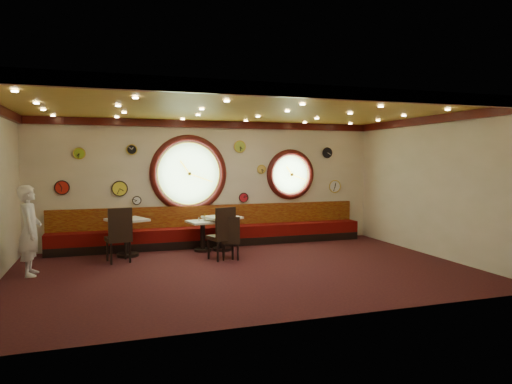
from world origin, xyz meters
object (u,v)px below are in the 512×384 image
(condiment_a_bottle, at_px, (132,215))
(condiment_c_pepper, at_px, (225,215))
(condiment_b_bottle, at_px, (205,217))
(table_b, at_px, (203,232))
(condiment_a_salt, at_px, (120,217))
(table_a, at_px, (127,233))
(condiment_b_pepper, at_px, (204,219))
(condiment_c_bottle, at_px, (225,213))
(condiment_c_salt, at_px, (217,214))
(chair_b, at_px, (223,230))
(chair_a, at_px, (119,231))
(waiter, at_px, (30,230))
(condiment_a_pepper, at_px, (125,217))
(condiment_b_salt, at_px, (199,219))
(table_c, at_px, (222,229))
(chair_c, at_px, (231,235))

(condiment_a_bottle, bearing_deg, condiment_c_pepper, -1.32)
(condiment_b_bottle, bearing_deg, table_b, -131.53)
(condiment_a_salt, bearing_deg, table_a, -13.33)
(condiment_b_pepper, distance_m, condiment_c_bottle, 0.58)
(table_b, bearing_deg, condiment_a_salt, -179.33)
(condiment_c_salt, distance_m, condiment_b_bottle, 0.32)
(condiment_c_salt, distance_m, condiment_c_pepper, 0.17)
(condiment_a_salt, distance_m, condiment_c_pepper, 2.42)
(chair_b, distance_m, condiment_c_bottle, 1.30)
(chair_a, relative_size, waiter, 0.43)
(condiment_c_salt, bearing_deg, chair_b, -97.10)
(condiment_a_salt, relative_size, condiment_c_bottle, 0.67)
(condiment_a_pepper, relative_size, condiment_b_pepper, 1.16)
(table_b, bearing_deg, condiment_c_pepper, -8.70)
(condiment_a_salt, xyz_separation_m, condiment_b_salt, (1.81, 0.03, -0.13))
(table_c, height_order, condiment_a_pepper, condiment_a_pepper)
(condiment_a_salt, xyz_separation_m, condiment_c_bottle, (2.48, 0.10, -0.01))
(condiment_c_pepper, relative_size, condiment_c_bottle, 0.62)
(condiment_a_salt, height_order, waiter, waiter)
(condiment_c_bottle, height_order, waiter, waiter)
(chair_a, bearing_deg, waiter, -172.32)
(condiment_b_bottle, height_order, waiter, waiter)
(table_b, distance_m, condiment_b_pepper, 0.32)
(condiment_a_pepper, bearing_deg, waiter, -146.37)
(chair_b, distance_m, condiment_b_salt, 1.20)
(condiment_a_salt, distance_m, condiment_b_bottle, 1.97)
(chair_a, bearing_deg, table_c, 3.86)
(waiter, bearing_deg, chair_b, -90.44)
(condiment_b_salt, bearing_deg, condiment_c_pepper, -7.88)
(table_a, distance_m, condiment_c_bottle, 2.37)
(table_c, xyz_separation_m, condiment_a_bottle, (-2.13, 0.02, 0.41))
(chair_b, xyz_separation_m, condiment_c_pepper, (0.30, 1.06, 0.21))
(table_c, xyz_separation_m, condiment_c_salt, (-0.12, 0.02, 0.36))
(condiment_a_salt, height_order, condiment_c_salt, condiment_a_salt)
(chair_a, xyz_separation_m, condiment_c_pepper, (2.47, 0.63, 0.20))
(condiment_a_salt, bearing_deg, table_c, -0.60)
(condiment_a_salt, height_order, condiment_a_pepper, condiment_a_pepper)
(chair_c, height_order, condiment_c_bottle, condiment_c_bottle)
(table_c, height_order, condiment_c_pepper, condiment_c_pepper)
(chair_b, bearing_deg, condiment_a_pepper, 133.93)
(condiment_a_salt, height_order, condiment_a_bottle, condiment_a_bottle)
(condiment_a_pepper, relative_size, condiment_c_pepper, 1.21)
(chair_b, relative_size, chair_c, 1.22)
(table_b, bearing_deg, chair_a, -159.92)
(table_c, distance_m, condiment_b_bottle, 0.51)
(condiment_c_salt, bearing_deg, condiment_a_bottle, 179.97)
(condiment_c_pepper, distance_m, condiment_c_bottle, 0.17)
(condiment_a_bottle, height_order, condiment_b_bottle, condiment_a_bottle)
(condiment_c_pepper, bearing_deg, condiment_b_pepper, 174.97)
(table_a, relative_size, waiter, 0.59)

